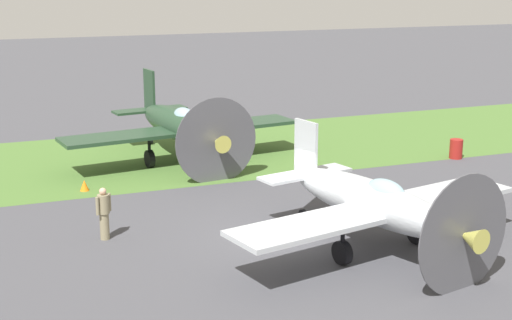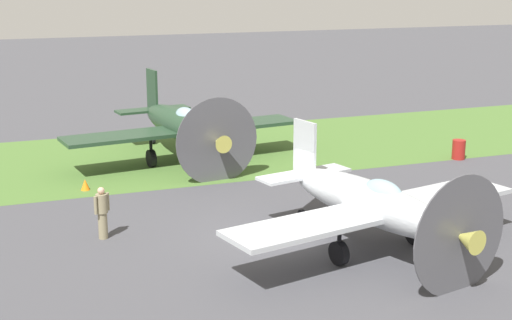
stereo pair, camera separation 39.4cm
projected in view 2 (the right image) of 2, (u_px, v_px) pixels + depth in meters
ground_plane at (283, 233)px, 24.44m from camera, size 160.00×160.00×0.00m
grass_verge at (188, 153)px, 35.14m from camera, size 120.00×11.00×0.01m
airplane_lead at (372, 203)px, 22.50m from camera, size 10.39×8.31×3.68m
airplane_wingman at (182, 125)px, 33.40m from camera, size 11.13×8.85×3.94m
ground_crew_chief at (102, 212)px, 23.69m from camera, size 0.54×0.40×1.73m
fuel_drum at (459, 150)px, 33.98m from camera, size 0.60×0.60×0.90m
runway_marker_cone at (85, 185)px, 29.17m from camera, size 0.36×0.36×0.44m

